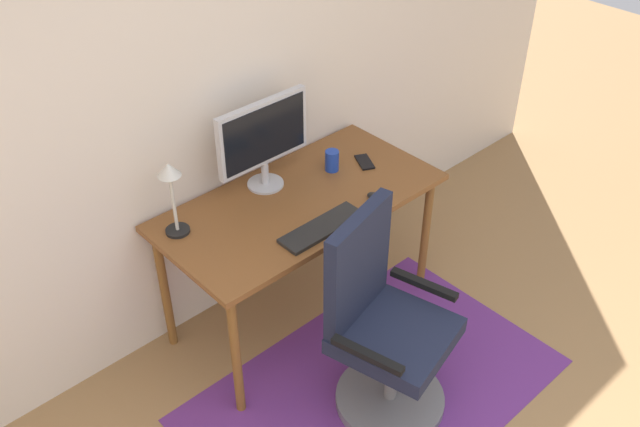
{
  "coord_description": "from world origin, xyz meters",
  "views": [
    {
      "loc": [
        -1.26,
        -0.32,
        2.71
      ],
      "look_at": [
        0.44,
        1.53,
        0.85
      ],
      "focal_mm": 39.77,
      "sensor_mm": 36.0,
      "label": 1
    }
  ],
  "objects_px": {
    "cell_phone": "(365,162)",
    "computer_mouse": "(376,198)",
    "coffee_cup": "(332,161)",
    "office_chair": "(383,335)",
    "desk": "(300,212)",
    "desk_lamp": "(171,185)",
    "monitor": "(263,137)",
    "keyboard": "(322,227)"
  },
  "relations": [
    {
      "from": "computer_mouse",
      "to": "office_chair",
      "type": "distance_m",
      "value": 0.66
    },
    {
      "from": "office_chair",
      "to": "desk_lamp",
      "type": "bearing_deg",
      "value": 104.32
    },
    {
      "from": "keyboard",
      "to": "desk_lamp",
      "type": "xyz_separation_m",
      "value": [
        -0.49,
        0.43,
        0.25
      ]
    },
    {
      "from": "coffee_cup",
      "to": "cell_phone",
      "type": "xyz_separation_m",
      "value": [
        0.17,
        -0.07,
        -0.05
      ]
    },
    {
      "from": "keyboard",
      "to": "coffee_cup",
      "type": "xyz_separation_m",
      "value": [
        0.37,
        0.33,
        0.05
      ]
    },
    {
      "from": "keyboard",
      "to": "desk_lamp",
      "type": "relative_size",
      "value": 1.18
    },
    {
      "from": "desk_lamp",
      "to": "office_chair",
      "type": "distance_m",
      "value": 1.13
    },
    {
      "from": "desk_lamp",
      "to": "coffee_cup",
      "type": "bearing_deg",
      "value": -6.38
    },
    {
      "from": "desk",
      "to": "keyboard",
      "type": "xyz_separation_m",
      "value": [
        -0.08,
        -0.24,
        0.08
      ]
    },
    {
      "from": "cell_phone",
      "to": "computer_mouse",
      "type": "bearing_deg",
      "value": -99.37
    },
    {
      "from": "desk",
      "to": "desk_lamp",
      "type": "distance_m",
      "value": 0.69
    },
    {
      "from": "monitor",
      "to": "office_chair",
      "type": "xyz_separation_m",
      "value": [
        -0.07,
        -0.88,
        -0.6
      ]
    },
    {
      "from": "coffee_cup",
      "to": "office_chair",
      "type": "xyz_separation_m",
      "value": [
        -0.4,
        -0.76,
        -0.39
      ]
    },
    {
      "from": "coffee_cup",
      "to": "desk_lamp",
      "type": "distance_m",
      "value": 0.89
    },
    {
      "from": "desk",
      "to": "computer_mouse",
      "type": "xyz_separation_m",
      "value": [
        0.26,
        -0.26,
        0.09
      ]
    },
    {
      "from": "keyboard",
      "to": "office_chair",
      "type": "distance_m",
      "value": 0.55
    },
    {
      "from": "office_chair",
      "to": "coffee_cup",
      "type": "bearing_deg",
      "value": 48.12
    },
    {
      "from": "monitor",
      "to": "cell_phone",
      "type": "xyz_separation_m",
      "value": [
        0.5,
        -0.19,
        -0.27
      ]
    },
    {
      "from": "cell_phone",
      "to": "desk_lamp",
      "type": "xyz_separation_m",
      "value": [
        -1.03,
        0.16,
        0.25
      ]
    },
    {
      "from": "keyboard",
      "to": "desk_lamp",
      "type": "distance_m",
      "value": 0.7
    },
    {
      "from": "keyboard",
      "to": "cell_phone",
      "type": "relative_size",
      "value": 3.07
    },
    {
      "from": "coffee_cup",
      "to": "cell_phone",
      "type": "distance_m",
      "value": 0.19
    },
    {
      "from": "office_chair",
      "to": "cell_phone",
      "type": "bearing_deg",
      "value": 36.49
    },
    {
      "from": "desk",
      "to": "coffee_cup",
      "type": "xyz_separation_m",
      "value": [
        0.29,
        0.08,
        0.13
      ]
    },
    {
      "from": "cell_phone",
      "to": "desk_lamp",
      "type": "height_order",
      "value": "desk_lamp"
    },
    {
      "from": "cell_phone",
      "to": "office_chair",
      "type": "bearing_deg",
      "value": -102.66
    },
    {
      "from": "monitor",
      "to": "keyboard",
      "type": "height_order",
      "value": "monitor"
    },
    {
      "from": "keyboard",
      "to": "cell_phone",
      "type": "distance_m",
      "value": 0.6
    },
    {
      "from": "desk_lamp",
      "to": "computer_mouse",
      "type": "bearing_deg",
      "value": -27.73
    },
    {
      "from": "cell_phone",
      "to": "desk_lamp",
      "type": "relative_size",
      "value": 0.38
    },
    {
      "from": "desk_lamp",
      "to": "office_chair",
      "type": "xyz_separation_m",
      "value": [
        0.46,
        -0.86,
        -0.58
      ]
    },
    {
      "from": "coffee_cup",
      "to": "desk_lamp",
      "type": "xyz_separation_m",
      "value": [
        -0.86,
        0.1,
        0.2
      ]
    },
    {
      "from": "coffee_cup",
      "to": "office_chair",
      "type": "distance_m",
      "value": 0.94
    },
    {
      "from": "desk",
      "to": "coffee_cup",
      "type": "bearing_deg",
      "value": 16.25
    },
    {
      "from": "monitor",
      "to": "desk_lamp",
      "type": "bearing_deg",
      "value": -177.39
    },
    {
      "from": "desk",
      "to": "monitor",
      "type": "xyz_separation_m",
      "value": [
        -0.05,
        0.2,
        0.35
      ]
    },
    {
      "from": "keyboard",
      "to": "monitor",
      "type": "bearing_deg",
      "value": 85.4
    },
    {
      "from": "monitor",
      "to": "computer_mouse",
      "type": "bearing_deg",
      "value": -56.7
    },
    {
      "from": "computer_mouse",
      "to": "coffee_cup",
      "type": "distance_m",
      "value": 0.34
    },
    {
      "from": "keyboard",
      "to": "office_chair",
      "type": "xyz_separation_m",
      "value": [
        -0.03,
        -0.43,
        -0.34
      ]
    },
    {
      "from": "monitor",
      "to": "computer_mouse",
      "type": "distance_m",
      "value": 0.61
    },
    {
      "from": "desk",
      "to": "keyboard",
      "type": "bearing_deg",
      "value": -108.39
    }
  ]
}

